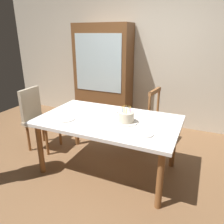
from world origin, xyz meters
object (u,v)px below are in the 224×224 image
at_px(birthday_cake, 126,118).
at_px(plate_near_guest, 143,133).
at_px(chair_spindle_back, 143,118).
at_px(dining_table, 108,125).
at_px(plate_far_side, 110,112).
at_px(china_cabinet, 103,75).
at_px(plate_near_celebrant, 65,119).
at_px(chair_upholstered, 38,115).

distance_m(birthday_cake, plate_near_guest, 0.36).
distance_m(plate_near_guest, chair_spindle_back, 1.14).
xyz_separation_m(dining_table, plate_near_guest, (0.52, -0.23, 0.08)).
relative_size(dining_table, plate_far_side, 7.84).
bearing_deg(china_cabinet, plate_near_celebrant, -78.68).
xyz_separation_m(plate_near_celebrant, chair_spindle_back, (0.68, 1.07, -0.27)).
height_order(dining_table, chair_upholstered, chair_upholstered).
xyz_separation_m(chair_upholstered, china_cabinet, (0.42, 1.45, 0.42)).
height_order(dining_table, birthday_cake, birthday_cake).
height_order(plate_far_side, plate_near_guest, same).
relative_size(birthday_cake, chair_upholstered, 0.29).
relative_size(plate_near_celebrant, chair_upholstered, 0.23).
bearing_deg(plate_near_guest, china_cabinet, 127.03).
bearing_deg(china_cabinet, dining_table, -61.87).
height_order(birthday_cake, chair_spindle_back, chair_spindle_back).
bearing_deg(plate_near_celebrant, birthday_cake, 17.14).
bearing_deg(chair_spindle_back, plate_near_guest, -73.82).
bearing_deg(china_cabinet, chair_upholstered, -106.16).
bearing_deg(china_cabinet, birthday_cake, -55.64).
height_order(birthday_cake, chair_upholstered, chair_upholstered).
relative_size(plate_far_side, chair_upholstered, 0.23).
relative_size(birthday_cake, plate_near_celebrant, 1.27).
distance_m(dining_table, chair_spindle_back, 0.88).
bearing_deg(plate_near_guest, dining_table, 155.80).
xyz_separation_m(plate_near_guest, china_cabinet, (-1.35, 1.79, 0.23)).
height_order(chair_spindle_back, china_cabinet, china_cabinet).
relative_size(plate_far_side, plate_near_guest, 1.00).
bearing_deg(chair_upholstered, plate_near_celebrant, -23.85).
bearing_deg(dining_table, plate_near_guest, -24.20).
bearing_deg(plate_far_side, chair_spindle_back, 63.83).
bearing_deg(birthday_cake, china_cabinet, 124.36).
distance_m(dining_table, chair_upholstered, 1.26).
bearing_deg(plate_near_guest, chair_upholstered, 169.01).
height_order(dining_table, plate_near_celebrant, plate_near_celebrant).
relative_size(chair_upholstered, china_cabinet, 0.50).
bearing_deg(plate_near_guest, plate_far_side, 142.39).
distance_m(plate_near_celebrant, plate_near_guest, 0.99).
distance_m(dining_table, plate_far_side, 0.26).
height_order(plate_near_celebrant, plate_far_side, same).
bearing_deg(chair_spindle_back, china_cabinet, 145.15).
distance_m(plate_near_guest, china_cabinet, 2.25).
height_order(plate_far_side, chair_spindle_back, chair_spindle_back).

